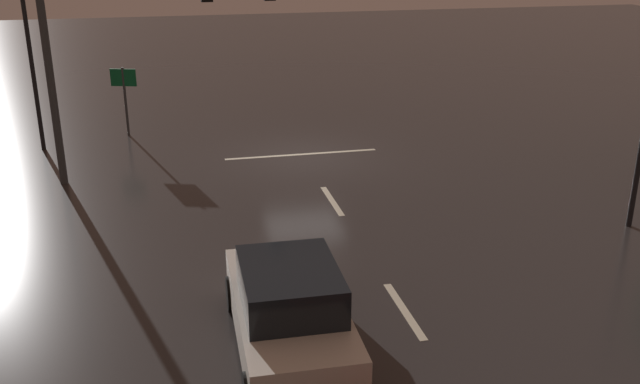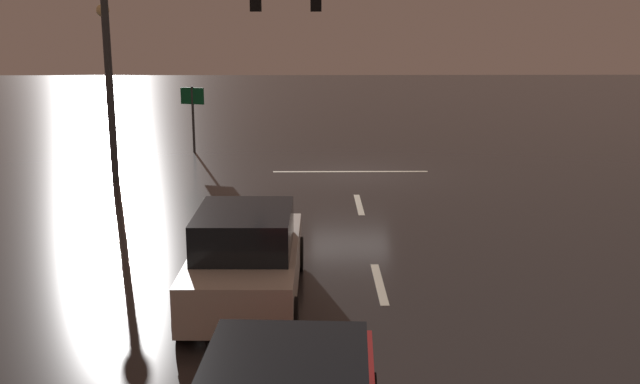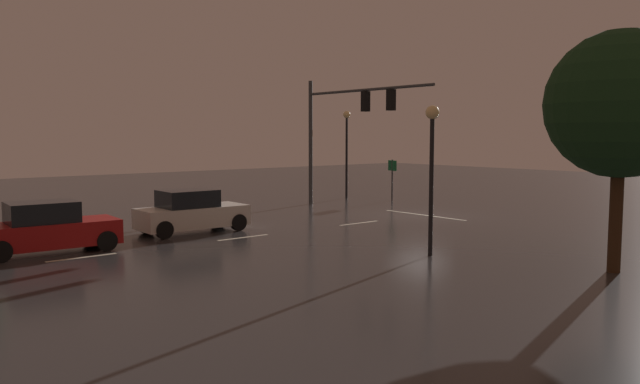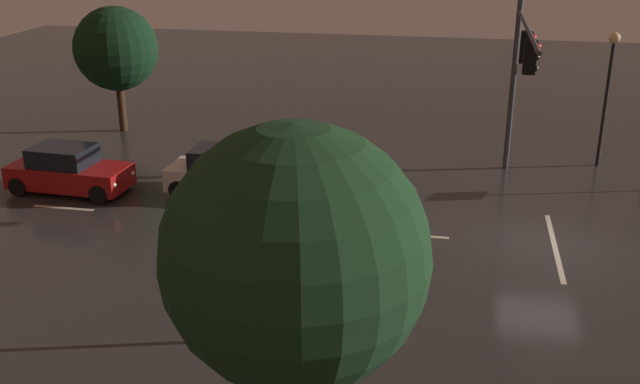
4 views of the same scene
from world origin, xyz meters
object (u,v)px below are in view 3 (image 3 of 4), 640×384
at_px(car_distant, 48,229).
at_px(traffic_signal_assembly, 345,118).
at_px(route_sign, 392,171).
at_px(car_approaching, 191,212).
at_px(tree_left_near, 621,105).
at_px(street_lamp_right_kerb, 347,138).
at_px(street_lamp_left_kerb, 432,150).

bearing_deg(car_distant, traffic_signal_assembly, -79.58).
distance_m(car_distant, route_sign, 20.86).
distance_m(car_approaching, tree_left_near, 15.72).
height_order(car_distant, street_lamp_right_kerb, street_lamp_right_kerb).
bearing_deg(car_distant, car_approaching, -81.18).
xyz_separation_m(traffic_signal_assembly, street_lamp_left_kerb, (-11.22, 6.36, -1.38)).
bearing_deg(car_approaching, route_sign, -77.91).
distance_m(car_distant, street_lamp_right_kerb, 20.64).
distance_m(car_approaching, street_lamp_right_kerb, 15.08).
bearing_deg(tree_left_near, traffic_signal_assembly, -14.64).
relative_size(traffic_signal_assembly, car_approaching, 2.02).
bearing_deg(traffic_signal_assembly, route_sign, -76.35).
relative_size(car_approaching, street_lamp_left_kerb, 0.92).
height_order(traffic_signal_assembly, car_approaching, traffic_signal_assembly).
xyz_separation_m(route_sign, tree_left_near, (-17.25, 8.98, 2.95)).
distance_m(traffic_signal_assembly, street_lamp_right_kerb, 5.42).
xyz_separation_m(car_approaching, street_lamp_right_kerb, (5.88, -13.58, 2.89)).
bearing_deg(tree_left_near, street_lamp_right_kerb, -21.39).
bearing_deg(street_lamp_left_kerb, car_distant, 48.11).
bearing_deg(street_lamp_right_kerb, traffic_signal_assembly, 136.98).
bearing_deg(street_lamp_right_kerb, car_approaching, 113.40).
height_order(car_distant, tree_left_near, tree_left_near).
height_order(car_distant, route_sign, route_sign).
distance_m(car_approaching, car_distant, 5.77).
bearing_deg(car_distant, route_sign, -78.82).
distance_m(traffic_signal_assembly, car_distant, 16.41).
relative_size(car_approaching, tree_left_near, 0.65).
bearing_deg(street_lamp_right_kerb, car_distant, 109.33).
distance_m(traffic_signal_assembly, tree_left_near, 16.63).
bearing_deg(street_lamp_right_kerb, street_lamp_left_kerb, 146.54).
xyz_separation_m(traffic_signal_assembly, tree_left_near, (-16.09, 4.20, -0.06)).
relative_size(traffic_signal_assembly, street_lamp_left_kerb, 1.85).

